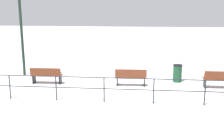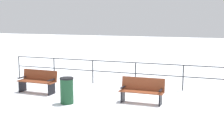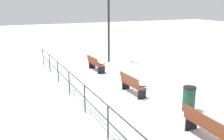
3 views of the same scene
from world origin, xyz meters
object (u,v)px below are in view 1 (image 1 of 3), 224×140
at_px(trash_bin, 177,73).
at_px(bench_third, 46,75).
at_px(bench_nearest, 220,79).
at_px(bench_second, 131,77).
at_px(lamppost_middle, 21,18).

bearing_deg(trash_bin, bench_third, 98.96).
height_order(bench_nearest, bench_third, bench_nearest).
distance_m(bench_nearest, bench_second, 4.43).
height_order(bench_nearest, bench_second, bench_nearest).
bearing_deg(bench_nearest, bench_third, 91.49).
xyz_separation_m(bench_third, lamppost_middle, (1.77, 1.96, 2.88)).
bearing_deg(bench_second, bench_third, 88.91).
bearing_deg(bench_third, bench_nearest, -91.22).
relative_size(bench_third, lamppost_middle, 0.32).
height_order(bench_second, trash_bin, trash_bin).
xyz_separation_m(bench_third, trash_bin, (1.09, -6.92, 0.01)).
relative_size(bench_third, trash_bin, 1.72).
bearing_deg(lamppost_middle, bench_second, -105.21).
relative_size(bench_nearest, bench_second, 1.02).
xyz_separation_m(bench_nearest, bench_second, (-0.01, 4.43, -0.01)).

